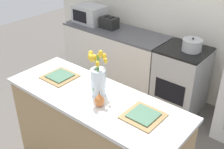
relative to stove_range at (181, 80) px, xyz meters
The scene contains 11 objects.
back_wall 0.99m from the stove_range, 104.01° to the left, with size 5.20×0.08×2.70m.
kitchen_island 1.60m from the stove_range, 93.58° to the right, with size 1.80×0.66×0.96m.
back_counter 1.16m from the stove_range, behind, with size 1.68×0.60×0.90m.
stove_range is the anchor object (origin of this frame).
flower_vase 1.69m from the stove_range, 93.68° to the right, with size 0.15×0.20×0.45m.
pear_figurine 1.77m from the stove_range, 88.83° to the right, with size 0.09×0.09×0.14m.
plate_setting_left 1.76m from the stove_range, 111.31° to the right, with size 0.30×0.30×0.02m.
plate_setting_right 1.70m from the stove_range, 75.30° to the right, with size 0.30×0.30×0.02m.
toaster 1.37m from the stove_range, behind, with size 0.28×0.18×0.17m.
cooking_pot 0.53m from the stove_range, 13.99° to the left, with size 0.25×0.25×0.17m.
microwave 1.78m from the stove_range, behind, with size 0.48×0.37×0.27m.
Camera 1 is at (1.48, -1.54, 2.38)m, focal length 45.00 mm.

